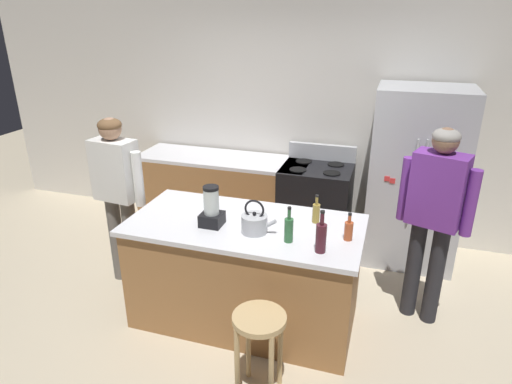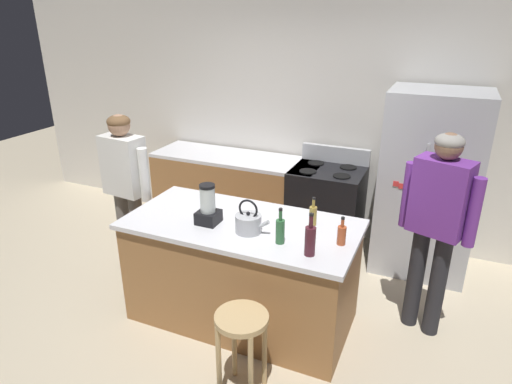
{
  "view_description": "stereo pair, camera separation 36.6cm",
  "coord_description": "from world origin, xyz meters",
  "views": [
    {
      "loc": [
        1.05,
        -3.02,
        2.49
      ],
      "look_at": [
        0.0,
        0.3,
        1.07
      ],
      "focal_mm": 31.25,
      "sensor_mm": 36.0,
      "label": 1
    },
    {
      "loc": [
        1.39,
        -2.89,
        2.49
      ],
      "look_at": [
        0.0,
        0.3,
        1.07
      ],
      "focal_mm": 31.25,
      "sensor_mm": 36.0,
      "label": 2
    }
  ],
  "objects": [
    {
      "name": "ground_plane",
      "position": [
        0.0,
        0.0,
        0.0
      ],
      "size": [
        14.0,
        14.0,
        0.0
      ],
      "primitive_type": "plane",
      "color": "beige"
    },
    {
      "name": "refrigerator",
      "position": [
        1.32,
        1.5,
        0.91
      ],
      "size": [
        0.9,
        0.73,
        1.83
      ],
      "color": "#B7BABF",
      "rests_on": "ground_plane"
    },
    {
      "name": "tea_kettle",
      "position": [
        0.12,
        -0.13,
        0.99
      ],
      "size": [
        0.28,
        0.2,
        0.27
      ],
      "color": "#B7BABF",
      "rests_on": "kitchen_island"
    },
    {
      "name": "kitchen_island",
      "position": [
        0.0,
        0.0,
        0.46
      ],
      "size": [
        1.88,
        0.92,
        0.92
      ],
      "color": "#9E6B3D",
      "rests_on": "ground_plane"
    },
    {
      "name": "bottle_olive_oil",
      "position": [
        0.41,
        -0.19,
        1.02
      ],
      "size": [
        0.07,
        0.07,
        0.28
      ],
      "color": "#2D6638",
      "rests_on": "kitchen_island"
    },
    {
      "name": "blender_appliance",
      "position": [
        -0.23,
        -0.11,
        1.05
      ],
      "size": [
        0.17,
        0.17,
        0.33
      ],
      "color": "black",
      "rests_on": "kitchen_island"
    },
    {
      "name": "person_by_sink_right",
      "position": [
        1.43,
        0.48,
        1.02
      ],
      "size": [
        0.59,
        0.34,
        1.69
      ],
      "color": "#26262B",
      "rests_on": "ground_plane"
    },
    {
      "name": "bottle_wine",
      "position": [
        0.65,
        -0.27,
        1.03
      ],
      "size": [
        0.08,
        0.08,
        0.32
      ],
      "color": "#471923",
      "rests_on": "kitchen_island"
    },
    {
      "name": "bottle_cooking_sauce",
      "position": [
        0.82,
        -0.03,
        0.99
      ],
      "size": [
        0.06,
        0.06,
        0.22
      ],
      "color": "#B24C26",
      "rests_on": "kitchen_island"
    },
    {
      "name": "back_counter_run",
      "position": [
        -0.8,
        1.55,
        0.46
      ],
      "size": [
        2.0,
        0.64,
        0.92
      ],
      "color": "#9E6B3D",
      "rests_on": "ground_plane"
    },
    {
      "name": "person_by_island_left",
      "position": [
        -1.31,
        0.22,
        0.99
      ],
      "size": [
        0.6,
        0.26,
        1.63
      ],
      "color": "#66605B",
      "rests_on": "ground_plane"
    },
    {
      "name": "bottle_vinegar",
      "position": [
        0.54,
        0.18,
        1.0
      ],
      "size": [
        0.06,
        0.06,
        0.24
      ],
      "color": "olive",
      "rests_on": "kitchen_island"
    },
    {
      "name": "stove_range",
      "position": [
        0.31,
        1.52,
        0.47
      ],
      "size": [
        0.76,
        0.65,
        1.1
      ],
      "color": "black",
      "rests_on": "ground_plane"
    },
    {
      "name": "bar_stool",
      "position": [
        0.36,
        -0.75,
        0.5
      ],
      "size": [
        0.36,
        0.36,
        0.65
      ],
      "color": "tan",
      "rests_on": "ground_plane"
    },
    {
      "name": "back_wall",
      "position": [
        0.0,
        1.95,
        1.35
      ],
      "size": [
        8.0,
        0.1,
        2.7
      ],
      "primitive_type": "cube",
      "color": "silver",
      "rests_on": "ground_plane"
    }
  ]
}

